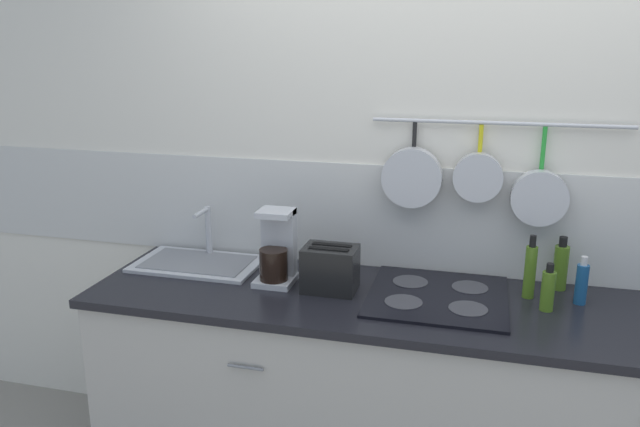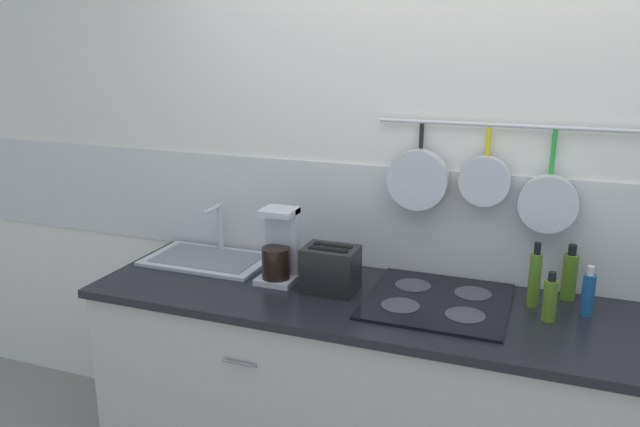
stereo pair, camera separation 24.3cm
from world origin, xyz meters
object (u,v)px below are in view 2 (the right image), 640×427
(bottle_vinegar, at_px, (535,278))
(bottle_sesame_oil, at_px, (550,299))
(bottle_hot_sauce, at_px, (588,294))
(coffee_maker, at_px, (280,251))
(bottle_olive_oil, at_px, (570,275))
(toaster, at_px, (330,269))

(bottle_vinegar, bearing_deg, bottle_sesame_oil, -61.56)
(bottle_hot_sauce, bearing_deg, coffee_maker, -176.21)
(bottle_olive_oil, relative_size, bottle_hot_sauce, 1.16)
(bottle_sesame_oil, distance_m, bottle_olive_oil, 0.24)
(coffee_maker, xyz_separation_m, toaster, (0.24, -0.04, -0.04))
(bottle_vinegar, xyz_separation_m, bottle_sesame_oil, (0.06, -0.11, -0.03))
(coffee_maker, relative_size, toaster, 1.35)
(toaster, relative_size, bottle_vinegar, 0.90)
(toaster, relative_size, bottle_hot_sauce, 1.21)
(coffee_maker, height_order, bottle_hot_sauce, coffee_maker)
(toaster, xyz_separation_m, bottle_olive_oil, (0.90, 0.25, 0.01))
(bottle_hot_sauce, bearing_deg, toaster, -173.10)
(coffee_maker, height_order, bottle_vinegar, coffee_maker)
(coffee_maker, relative_size, bottle_hot_sauce, 1.63)
(bottle_vinegar, bearing_deg, bottle_olive_oil, 44.20)
(coffee_maker, relative_size, bottle_vinegar, 1.22)
(toaster, xyz_separation_m, bottle_hot_sauce, (0.96, 0.12, -0.01))
(bottle_olive_oil, bearing_deg, bottle_vinegar, -135.80)
(coffee_maker, height_order, toaster, coffee_maker)
(bottle_sesame_oil, bearing_deg, bottle_olive_oil, 74.18)
(bottle_vinegar, bearing_deg, bottle_hot_sauce, -3.81)
(bottle_sesame_oil, bearing_deg, bottle_vinegar, 118.44)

